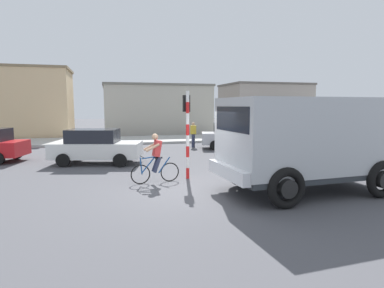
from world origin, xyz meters
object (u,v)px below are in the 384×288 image
(cyclist, at_px, (156,158))
(pedestrian_near_kerb, at_px, (193,134))
(traffic_light_pole, at_px, (187,122))
(car_red_near, at_px, (96,146))
(car_white_mid, at_px, (233,136))
(truck_foreground, at_px, (308,138))

(cyclist, bearing_deg, pedestrian_near_kerb, 67.51)
(traffic_light_pole, xyz_separation_m, car_red_near, (-3.36, 3.95, -1.25))
(car_white_mid, height_order, pedestrian_near_kerb, pedestrian_near_kerb)
(cyclist, height_order, traffic_light_pole, traffic_light_pole)
(car_white_mid, bearing_deg, cyclist, -127.69)
(car_red_near, xyz_separation_m, pedestrian_near_kerb, (5.89, 4.68, 0.03))
(truck_foreground, distance_m, cyclist, 5.01)
(cyclist, relative_size, car_red_near, 0.40)
(traffic_light_pole, relative_size, car_white_mid, 0.74)
(traffic_light_pole, xyz_separation_m, pedestrian_near_kerb, (2.53, 8.63, -1.22))
(car_red_near, distance_m, car_white_mid, 8.80)
(car_red_near, xyz_separation_m, car_white_mid, (8.13, 3.36, 0.00))
(cyclist, bearing_deg, car_red_near, 115.78)
(pedestrian_near_kerb, bearing_deg, car_white_mid, -30.44)
(truck_foreground, xyz_separation_m, car_white_mid, (1.64, 10.10, -0.85))
(traffic_light_pole, bearing_deg, cyclist, -159.85)
(truck_foreground, relative_size, cyclist, 3.23)
(cyclist, relative_size, car_white_mid, 0.40)
(car_red_near, relative_size, pedestrian_near_kerb, 2.65)
(truck_foreground, bearing_deg, traffic_light_pole, 138.37)
(truck_foreground, relative_size, traffic_light_pole, 1.74)
(truck_foreground, xyz_separation_m, cyclist, (-4.36, 2.33, -0.80))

